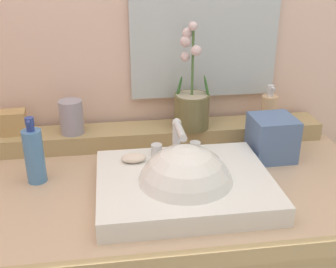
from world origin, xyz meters
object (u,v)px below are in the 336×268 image
Objects in this scene: potted_plant at (191,104)px; tumbler_cup at (71,117)px; sink_basin at (185,190)px; tissue_box at (272,138)px; soap_bar at (134,158)px; lotion_bottle at (34,155)px; trinket_box at (14,122)px; soap_dispenser at (269,107)px.

potted_plant is 3.18× the size of tumbler_cup.
sink_basin is 0.36m from tissue_box.
potted_plant is 0.28m from tissue_box.
lotion_bottle reaches higher than soap_bar.
tissue_box is at bearing -13.34° from tumbler_cup.
soap_bar is at bearing 138.02° from sink_basin.
potted_plant is at bearing -7.51° from trinket_box.
sink_basin is 0.18m from soap_bar.
sink_basin is at bearing -47.31° from tumbler_cup.
sink_basin is 0.50m from soap_dispenser.
lotion_bottle is 0.71m from tissue_box.
soap_dispenser is at bearing 3.39° from potted_plant.
soap_bar is at bearing -170.24° from tissue_box.
soap_dispenser is at bearing 0.80° from tumbler_cup.
tissue_box is (0.31, 0.19, 0.05)m from sink_basin.
potted_plant is 0.57m from trinket_box.
trinket_box is at bearing 146.32° from soap_bar.
lotion_bottle is at bearing -164.71° from soap_dispenser.
tumbler_cup is 0.19m from trinket_box.
soap_dispenser reaches higher than tissue_box.
soap_dispenser is 0.17m from tissue_box.
sink_basin is 6.54× the size of soap_bar.
tumbler_cup is 0.22m from lotion_bottle.
tissue_box is (0.23, -0.14, -0.07)m from potted_plant.
lotion_bottle reaches higher than soap_dispenser.
soap_bar is 0.54× the size of soap_dispenser.
tissue_box is (0.62, -0.15, -0.05)m from tumbler_cup.
lotion_bottle is (0.09, -0.22, -0.01)m from trinket_box.
lotion_bottle is 1.43× the size of tissue_box.
soap_dispenser reaches higher than trinket_box.
sink_basin is at bearing -41.98° from soap_bar.
potted_plant is at bearing -176.61° from soap_dispenser.
soap_dispenser is (0.35, 0.34, 0.09)m from sink_basin.
soap_bar is 0.20× the size of potted_plant.
lotion_bottle is (-0.09, -0.20, -0.03)m from tumbler_cup.
soap_dispenser is at bearing 73.92° from tissue_box.
trinket_box is (-0.18, 0.02, -0.02)m from tumbler_cup.
tumbler_cup is 0.63m from tissue_box.
soap_dispenser reaches higher than soap_bar.
tissue_box is (0.71, 0.05, -0.01)m from lotion_bottle.
potted_plant is at bearing -1.04° from tumbler_cup.
tumbler_cup is (-0.18, 0.22, 0.05)m from soap_bar.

